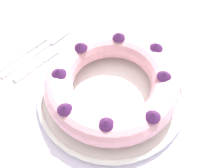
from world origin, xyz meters
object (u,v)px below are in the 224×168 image
(bundt_cake, at_px, (112,84))
(serving_knife, at_px, (25,51))
(serving_dish, at_px, (112,94))
(cake_knife, at_px, (40,61))
(fork, at_px, (41,49))

(bundt_cake, height_order, serving_knife, bundt_cake)
(serving_dish, bearing_deg, serving_knife, -168.77)
(bundt_cake, relative_size, cake_knife, 1.60)
(serving_dish, distance_m, fork, 0.23)
(serving_knife, bearing_deg, fork, 47.66)
(cake_knife, bearing_deg, serving_knife, -179.60)
(serving_knife, bearing_deg, cake_knife, -1.00)
(serving_knife, height_order, cake_knife, same)
(fork, xyz_separation_m, cake_knife, (0.03, -0.03, 0.00))
(serving_dish, xyz_separation_m, serving_knife, (-0.26, -0.05, -0.01))
(serving_dish, height_order, serving_knife, serving_dish)
(bundt_cake, distance_m, cake_knife, 0.21)
(bundt_cake, distance_m, fork, 0.24)
(serving_dish, distance_m, serving_knife, 0.26)
(serving_dish, height_order, cake_knife, serving_dish)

